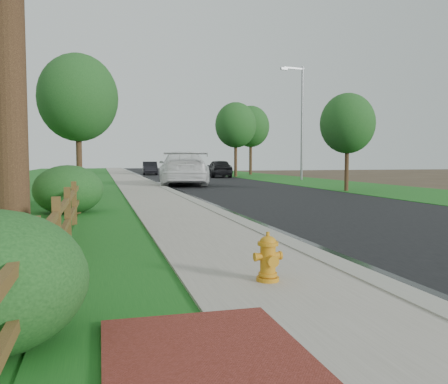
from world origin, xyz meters
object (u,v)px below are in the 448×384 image
object	(u,v)px
fire_hydrant	(268,258)
streetlight	(300,116)
white_suv	(183,169)
dark_car_mid	(219,168)
ranch_fence	(71,206)

from	to	relation	value
fire_hydrant	streetlight	world-z (taller)	streetlight
white_suv	dark_car_mid	distance (m)	12.62
fire_hydrant	white_suv	distance (m)	23.81
streetlight	dark_car_mid	bearing A→B (deg)	123.35
fire_hydrant	white_suv	xyz separation A→B (m)	(2.95, 23.62, 0.66)
ranch_fence	white_suv	bearing A→B (deg)	73.10
fire_hydrant	dark_car_mid	bearing A→B (deg)	76.93
ranch_fence	dark_car_mid	size ratio (longest dim) A/B	3.67
ranch_fence	streetlight	bearing A→B (deg)	56.00
fire_hydrant	ranch_fence	bearing A→B (deg)	117.07
ranch_fence	white_suv	world-z (taller)	white_suv
streetlight	fire_hydrant	bearing A→B (deg)	-114.49
dark_car_mid	fire_hydrant	bearing A→B (deg)	80.32
white_suv	fire_hydrant	bearing A→B (deg)	89.56
ranch_fence	streetlight	size ratio (longest dim) A/B	1.96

